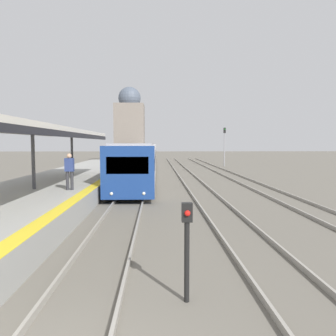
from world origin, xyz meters
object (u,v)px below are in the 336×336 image
(person_on_platform, at_px, (69,169))
(signal_mast_far, at_px, (224,142))
(train_near, at_px, (145,154))
(signal_post_near, at_px, (187,241))

(person_on_platform, height_order, signal_mast_far, signal_mast_far)
(person_on_platform, xyz_separation_m, train_near, (2.54, 25.52, -0.16))
(person_on_platform, bearing_deg, signal_post_near, -63.17)
(train_near, relative_size, signal_mast_far, 9.73)
(train_near, xyz_separation_m, signal_mast_far, (10.36, 2.39, 1.51))
(signal_post_near, bearing_deg, signal_mast_far, 77.19)
(train_near, distance_m, signal_post_near, 34.52)
(person_on_platform, distance_m, signal_post_near, 10.04)
(person_on_platform, distance_m, train_near, 25.65)
(train_near, xyz_separation_m, signal_post_near, (1.98, -34.46, -0.50))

